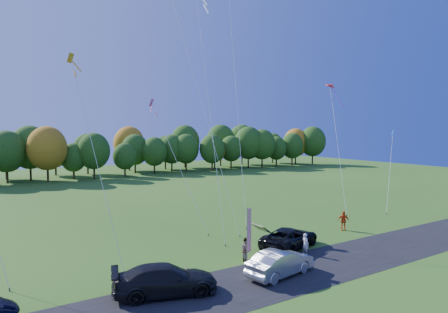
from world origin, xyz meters
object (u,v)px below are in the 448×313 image
black_suv (290,238)px  silver_sedan (280,263)px  person_east (343,221)px  feather_flag (249,230)px

black_suv → silver_sedan: silver_sedan is taller
person_east → feather_flag: feather_flag is taller
silver_sedan → feather_flag: 3.18m
person_east → feather_flag: 13.44m
silver_sedan → person_east: bearing=-75.2°
silver_sedan → black_suv: bearing=-56.8°
black_suv → silver_sedan: (-4.56, -4.20, 0.02)m
silver_sedan → person_east: person_east is taller
black_suv → feather_flag: 5.63m
black_suv → silver_sedan: 6.19m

